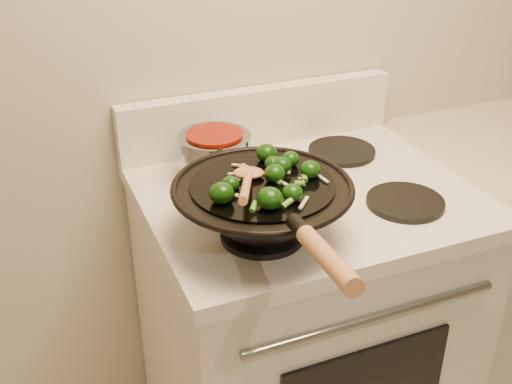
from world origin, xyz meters
name	(u,v)px	position (x,y,z in m)	size (l,w,h in m)	color
stove	(300,333)	(-0.26, 1.17, 0.47)	(0.78, 0.67, 1.08)	white
wok	(263,207)	(-0.45, 1.02, 1.00)	(0.38, 0.63, 0.18)	black
stirfry	(270,177)	(-0.43, 1.01, 1.06)	(0.25, 0.25, 0.04)	#0D3408
wooden_spoon	(247,180)	(-0.49, 0.99, 1.08)	(0.15, 0.28, 0.10)	#B17345
saucepan	(215,153)	(-0.45, 1.32, 0.99)	(0.18, 0.29, 0.11)	gray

